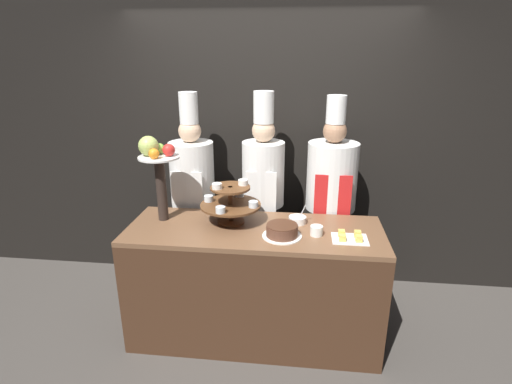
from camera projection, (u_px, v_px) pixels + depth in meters
The scene contains 12 objects.
ground_plane at pixel (249, 363), 2.91m from camera, with size 14.00×14.00×0.00m, color #47423D.
wall_back at pixel (267, 138), 3.67m from camera, with size 10.00×0.06×2.80m.
buffet_counter at pixel (255, 283), 3.08m from camera, with size 1.88×0.68×0.92m.
tiered_stand at pixel (231, 201), 2.98m from camera, with size 0.46×0.46×0.33m.
fruit_pedestal at pixel (157, 162), 2.95m from camera, with size 0.30×0.30×0.65m.
cake_round at pixel (282, 231), 2.79m from camera, with size 0.28×0.28×0.09m.
cup_white at pixel (316, 231), 2.81m from camera, with size 0.09×0.09×0.07m.
cake_square_tray at pixel (350, 237), 2.75m from camera, with size 0.24×0.19×0.05m.
serving_bowl_far at pixel (297, 220), 3.01m from camera, with size 0.13×0.13×0.15m.
chef_left at pixel (193, 192), 3.51m from camera, with size 0.38×0.38×1.84m.
chef_center_left at pixel (263, 192), 3.43m from camera, with size 0.36×0.36×1.85m.
chef_center_right at pixel (331, 197), 3.38m from camera, with size 0.42×0.42×1.83m.
Camera 1 is at (0.32, -2.31, 2.14)m, focal length 28.00 mm.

